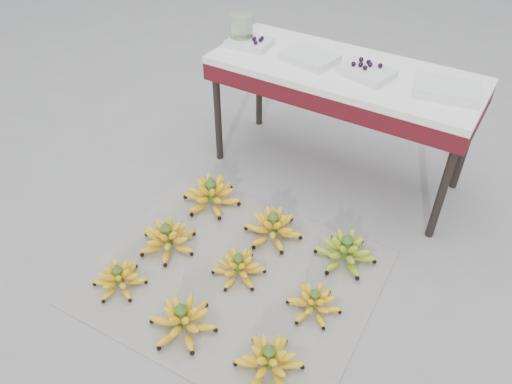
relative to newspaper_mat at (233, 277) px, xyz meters
The scene contains 17 objects.
ground 0.06m from the newspaper_mat, 78.08° to the left, with size 60.00×60.00×0.00m, color gray.
newspaper_mat is the anchor object (origin of this frame).
bunch_front_left 0.51m from the newspaper_mat, 142.34° to the right, with size 0.26×0.26×0.14m.
bunch_front_center 0.35m from the newspaper_mat, 93.20° to the right, with size 0.35×0.35×0.17m.
bunch_front_right 0.49m from the newspaper_mat, 40.19° to the right, with size 0.29×0.29×0.16m.
bunch_mid_left 0.38m from the newspaper_mat, behind, with size 0.34×0.34×0.17m.
bunch_mid_center 0.06m from the newspaper_mat, 54.41° to the left, with size 0.28×0.28×0.15m.
bunch_mid_right 0.40m from the newspaper_mat, ahead, with size 0.28×0.28×0.14m.
bunch_back_left 0.53m from the newspaper_mat, 135.93° to the left, with size 0.34×0.34×0.19m.
bunch_back_center 0.33m from the newspaper_mat, 85.57° to the left, with size 0.29×0.29×0.17m.
bunch_back_right 0.54m from the newspaper_mat, 42.53° to the left, with size 0.29×0.29×0.17m.
vendor_table 1.13m from the newspaper_mat, 86.94° to the left, with size 1.37×0.55×0.66m.
tray_far_left 1.26m from the newspaper_mat, 117.58° to the left, with size 0.24×0.18×0.06m.
tray_left 1.17m from the newspaper_mat, 97.94° to the left, with size 0.30×0.24×0.04m.
tray_right 1.17m from the newspaper_mat, 79.47° to the left, with size 0.28×0.23×0.06m.
tray_far_right 1.30m from the newspaper_mat, 59.77° to the left, with size 0.31×0.25×0.04m.
glass_jar 1.32m from the newspaper_mat, 120.07° to the left, with size 0.13×0.13×0.16m, color beige.
Camera 1 is at (0.87, -1.30, 1.78)m, focal length 35.00 mm.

